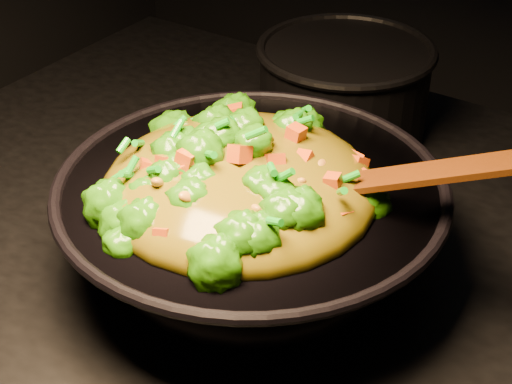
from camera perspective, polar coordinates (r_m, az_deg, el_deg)
The scene contains 4 objects.
wok at distance 0.90m, azimuth -0.35°, elevation -2.66°, with size 0.43×0.43×0.12m, color black, non-canonical shape.
stir_fry at distance 0.83m, azimuth -1.24°, elevation 2.98°, with size 0.30×0.30×0.10m, color #276D07, non-canonical shape.
spatula at distance 0.81m, azimuth 9.92°, elevation 1.01°, with size 0.26×0.04×0.01m, color black.
back_pot at distance 1.18m, azimuth 6.39°, elevation 7.39°, with size 0.25×0.25×0.14m, color black.
Camera 1 is at (0.42, -0.70, 1.50)m, focal length 55.00 mm.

